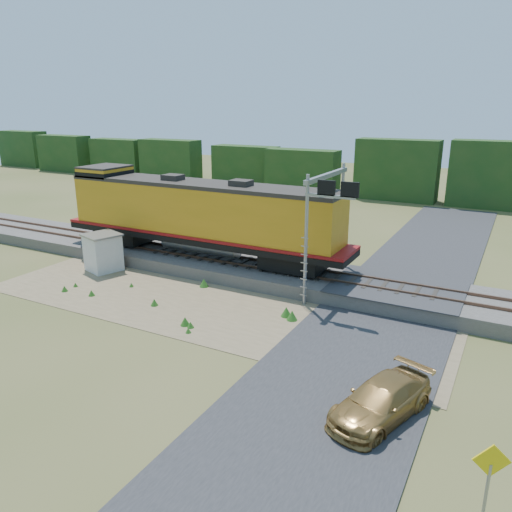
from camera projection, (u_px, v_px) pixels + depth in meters
The scene contains 12 objects.
ground at pixel (231, 316), 25.65m from camera, with size 140.00×140.00×0.00m, color #475123.
ballast at pixel (281, 275), 30.59m from camera, with size 70.00×5.00×0.80m, color slate.
rails at pixel (282, 267), 30.45m from camera, with size 70.00×1.54×0.16m.
dirt_shoulder at pixel (204, 305), 26.97m from camera, with size 26.00×8.00×0.03m, color #8C7754.
road at pixel (369, 338), 23.09m from camera, with size 7.00×66.00×0.86m.
tree_line_north at pixel (402, 171), 56.79m from camera, with size 130.00×3.00×6.50m.
weed_clumps at pixel (178, 303), 27.31m from camera, with size 15.00×6.20×0.56m, color #2B611B, non-canonical shape.
locomotive at pixel (196, 214), 32.46m from camera, with size 20.56×3.14×5.30m.
shed at pixel (103, 252), 32.33m from camera, with size 2.61×2.61×2.46m.
signal_gantry at pixel (328, 202), 27.22m from camera, with size 2.80×6.20×7.06m.
road_sign at pixel (489, 479), 12.19m from camera, with size 0.87×0.38×2.67m.
car at pixel (381, 401), 17.18m from camera, with size 1.86×4.58×1.33m, color #A2793C.
Camera 1 is at (12.26, -20.23, 10.47)m, focal length 35.00 mm.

